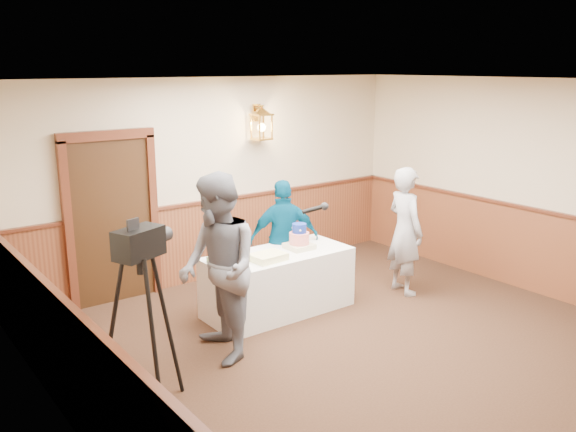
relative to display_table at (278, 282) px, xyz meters
The scene contains 10 objects.
ground 1.94m from the display_table, 85.46° to the right, with size 7.00×7.00×0.00m, color #301C12.
room_shell 1.85m from the display_table, 86.17° to the right, with size 6.02×7.02×2.81m.
display_table is the anchor object (origin of this frame).
tiered_cake 0.59m from the display_table, ahead, with size 0.31×0.31×0.32m.
sheet_cake_yellow 0.51m from the display_table, 148.52° to the right, with size 0.39×0.30×0.08m, color #F9FF98.
sheet_cake_green 0.81m from the display_table, behind, with size 0.33×0.26×0.08m, color #97D699.
interviewer 1.47m from the display_table, 152.48° to the right, with size 1.57×1.08×1.94m.
baker 1.84m from the display_table, 15.16° to the right, with size 0.62×0.40×1.69m, color #939398.
assistant_p 0.65m from the display_table, 45.13° to the left, with size 0.91×0.38×1.55m, color navy.
tv_camera_rig 2.55m from the display_table, 152.53° to the right, with size 0.65×0.61×1.67m.
Camera 1 is at (-4.27, -3.78, 2.96)m, focal length 38.00 mm.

